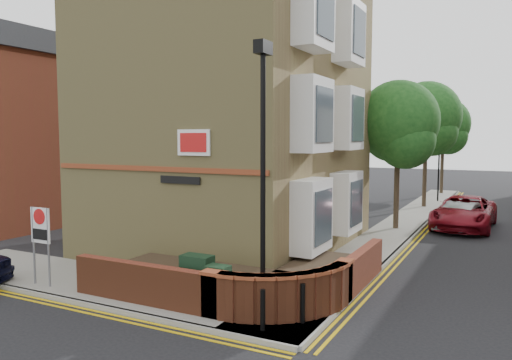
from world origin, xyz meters
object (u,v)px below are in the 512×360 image
object	(u,v)px
lamppost	(263,178)
zone_sign	(41,232)
utility_cabinet_large	(197,279)
silver_car_near	(459,216)

from	to	relation	value
lamppost	zone_sign	world-z (taller)	lamppost
lamppost	zone_sign	xyz separation A→B (m)	(-6.60, -0.70, -1.70)
utility_cabinet_large	lamppost	bearing A→B (deg)	-3.01
utility_cabinet_large	zone_sign	xyz separation A→B (m)	(-4.70, -0.80, 0.92)
silver_car_near	zone_sign	bearing A→B (deg)	-112.59
lamppost	zone_sign	size ratio (longest dim) A/B	2.86
zone_sign	silver_car_near	world-z (taller)	zone_sign
zone_sign	silver_car_near	distance (m)	17.85
utility_cabinet_large	silver_car_near	xyz separation A→B (m)	(4.85, 14.25, -0.10)
utility_cabinet_large	silver_car_near	world-z (taller)	utility_cabinet_large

